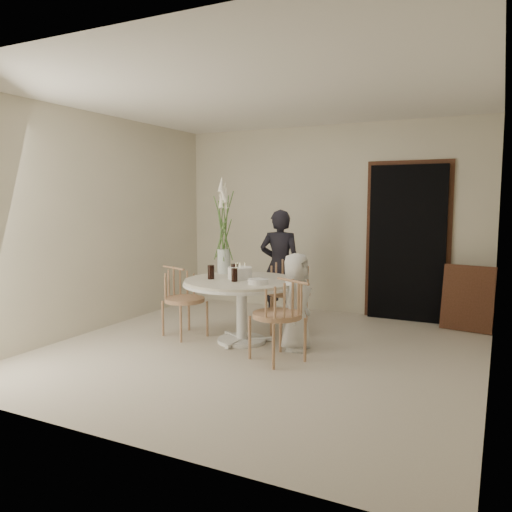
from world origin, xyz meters
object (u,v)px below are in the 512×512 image
at_px(flower_vase, 224,231).
at_px(birthday_cake, 240,273).
at_px(table, 242,289).
at_px(boy, 296,302).
at_px(chair_left, 179,291).
at_px(girl, 280,266).
at_px(chair_right, 285,308).
at_px(chair_far, 290,283).

bearing_deg(flower_vase, birthday_cake, -37.70).
distance_m(table, boy, 0.67).
height_order(chair_left, girl, girl).
relative_size(boy, birthday_cake, 3.80).
distance_m(boy, flower_vase, 1.36).
height_order(table, chair_right, chair_right).
height_order(chair_far, girl, girl).
distance_m(chair_right, girl, 1.78).
distance_m(chair_far, chair_right, 1.38).
relative_size(boy, flower_vase, 0.89).
bearing_deg(chair_right, flower_vase, -97.13).
bearing_deg(table, birthday_cake, 134.49).
relative_size(chair_far, chair_left, 1.11).
height_order(table, chair_far, chair_far).
height_order(girl, flower_vase, flower_vase).
height_order(chair_right, girl, girl).
relative_size(table, flower_vase, 1.12).
relative_size(birthday_cake, flower_vase, 0.24).
bearing_deg(girl, boy, 109.29).
distance_m(boy, birthday_cake, 0.76).
xyz_separation_m(table, boy, (0.67, 0.01, -0.08)).
bearing_deg(chair_far, flower_vase, -167.86).
bearing_deg(girl, chair_left, 42.61).
distance_m(chair_far, flower_vase, 1.06).
distance_m(girl, flower_vase, 1.02).
distance_m(table, chair_far, 0.84).
relative_size(table, chair_far, 1.46).
bearing_deg(chair_right, boy, -142.50).
height_order(chair_far, birthday_cake, same).
xyz_separation_m(boy, flower_vase, (-1.10, 0.34, 0.73)).
bearing_deg(chair_left, chair_right, -84.82).
bearing_deg(chair_right, chair_far, -131.24).
bearing_deg(birthday_cake, chair_far, 67.65).
height_order(table, birthday_cake, birthday_cake).
xyz_separation_m(boy, birthday_cake, (-0.71, 0.04, 0.27)).
bearing_deg(chair_left, flower_vase, -25.31).
bearing_deg(birthday_cake, table, -45.51).
height_order(chair_far, chair_right, chair_far).
relative_size(chair_left, flower_vase, 0.69).
bearing_deg(chair_right, birthday_cake, -95.92).
height_order(chair_right, boy, boy).
distance_m(chair_left, flower_vase, 0.92).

